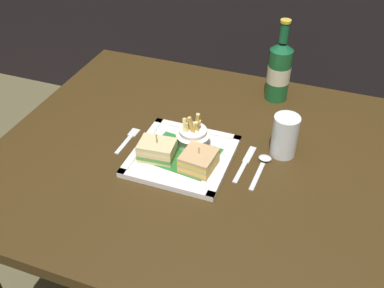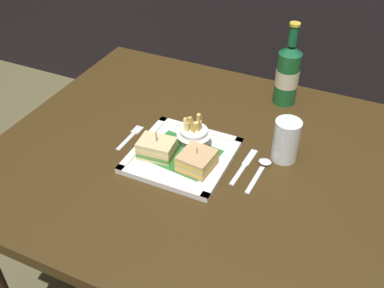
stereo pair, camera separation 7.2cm
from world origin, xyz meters
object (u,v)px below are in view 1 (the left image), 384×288
Objects in this scene: sandwich_half_right at (199,160)px; water_glass at (284,138)px; dining_table at (201,180)px; fries_cup at (193,134)px; fork at (128,139)px; square_plate at (182,156)px; spoon at (263,163)px; beer_bottle at (279,70)px; knife at (245,162)px; sandwich_half_left at (157,150)px.

water_glass is (0.19, 0.14, 0.02)m from sandwich_half_right.
dining_table is at bearing 102.38° from sandwich_half_right.
fries_cup is at bearing 119.33° from sandwich_half_right.
fork is (-0.19, -0.02, -0.05)m from fries_cup.
square_plate is 2.38× the size of fries_cup.
spoon is at bearing 12.86° from square_plate.
water_glass is at bearing 37.13° from sandwich_half_right.
beer_bottle reaches higher than water_glass.
dining_table is 0.16m from knife.
water_glass is 0.97× the size of fork.
sandwich_half_right reaches higher than fork.
dining_table is at bearing 39.60° from square_plate.
fork is at bearing -167.99° from water_glass.
square_plate is at bearing -106.26° from fries_cup.
fries_cup is at bearing 7.32° from fork.
sandwich_half_left is at bearing -151.62° from square_plate.
knife is at bearing 17.54° from sandwich_half_left.
dining_table is 9.22× the size of fork.
sandwich_half_right is 0.13m from knife.
fork is at bearing -133.60° from beer_bottle.
fries_cup is at bearing 158.60° from dining_table.
sandwich_half_right is 0.17m from spoon.
sandwich_half_right reaches higher than square_plate.
dining_table is at bearing -178.43° from knife.
square_plate is 2.19× the size of water_glass.
beer_bottle is at bearing 61.03° from sandwich_half_left.
fork is (-0.11, 0.05, -0.03)m from sandwich_half_left.
knife is (0.15, -0.01, -0.05)m from fries_cup.
square_plate reaches higher than spoon.
sandwich_half_right is 0.35× the size of beer_bottle.
spoon is (0.04, 0.01, 0.00)m from knife.
square_plate is (-0.04, -0.04, 0.10)m from dining_table.
sandwich_half_left is 0.13m from fork.
sandwich_half_right is at bearing -146.62° from knife.
sandwich_half_left is at bearing -146.46° from dining_table.
spoon is (-0.04, -0.06, -0.05)m from water_glass.
dining_table is 0.19m from spoon.
fork is 0.86× the size of spoon.
fork is at bearing 154.49° from sandwich_half_left.
spoon is (0.17, 0.01, 0.10)m from dining_table.
beer_bottle is at bearing 69.63° from dining_table.
water_glass is (0.23, 0.07, 0.00)m from fries_cup.
sandwich_half_right is 0.44m from beer_bottle.
fork is at bearing -176.33° from spoon.
fries_cup is at bearing -115.20° from beer_bottle.
beer_bottle is (0.23, 0.42, 0.07)m from sandwich_half_left.
water_glass reaches higher than fork.
square_plate reaches higher than knife.
fries_cup is (0.07, 0.08, 0.01)m from sandwich_half_left.
knife is at bearing 1.57° from dining_table.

